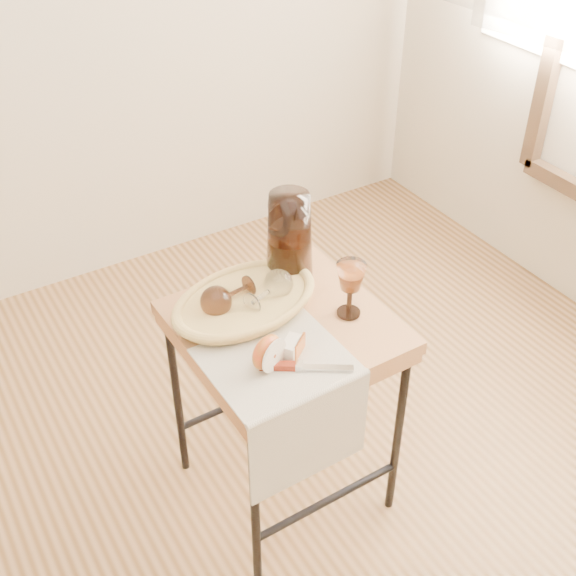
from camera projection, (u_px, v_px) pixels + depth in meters
side_table at (284, 411)px, 2.09m from camera, size 0.52×0.52×0.66m
tea_towel at (276, 361)px, 1.77m from camera, size 0.33×0.30×0.01m
bread_basket at (245, 303)px, 1.92m from camera, size 0.40×0.31×0.04m
goblet_lying_a at (230, 295)px, 1.90m from camera, size 0.15×0.10×0.08m
goblet_lying_b at (267, 292)px, 1.91m from camera, size 0.15×0.12×0.08m
pitcher at (289, 235)px, 1.99m from camera, size 0.18×0.26×0.29m
wine_goblet at (350, 289)px, 1.87m from camera, size 0.09×0.09×0.16m
apple_half at (267, 352)px, 1.73m from camera, size 0.11×0.08×0.09m
apple_wedge at (291, 348)px, 1.77m from camera, size 0.07×0.07×0.04m
table_knife at (302, 366)px, 1.74m from camera, size 0.20×0.14×0.02m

